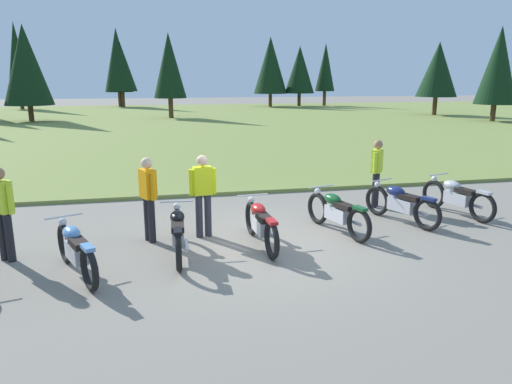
{
  "coord_description": "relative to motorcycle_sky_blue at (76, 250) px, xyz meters",
  "views": [
    {
      "loc": [
        -1.97,
        -8.55,
        3.14
      ],
      "look_at": [
        0.0,
        0.6,
        0.9
      ],
      "focal_mm": 33.56,
      "sensor_mm": 36.0,
      "label": 1
    }
  ],
  "objects": [
    {
      "name": "motorcycle_sky_blue",
      "position": [
        0.0,
        0.0,
        0.0
      ],
      "size": [
        0.99,
        1.97,
        0.88
      ],
      "color": "black",
      "rests_on": "ground"
    },
    {
      "name": "rider_near_row_end",
      "position": [
        1.17,
        1.46,
        0.51
      ],
      "size": [
        0.35,
        0.51,
        1.67
      ],
      "color": "black",
      "rests_on": "ground"
    },
    {
      "name": "rider_checking_bike",
      "position": [
        6.65,
        2.94,
        0.51
      ],
      "size": [
        0.39,
        0.45,
        1.67
      ],
      "color": "black",
      "rests_on": "ground"
    },
    {
      "name": "ground_plane",
      "position": [
        3.28,
        0.82,
        -0.44
      ],
      "size": [
        140.0,
        140.0,
        0.0
      ],
      "primitive_type": "plane",
      "color": "gray"
    },
    {
      "name": "rider_in_hivis_vest",
      "position": [
        -1.29,
        0.94,
        0.51
      ],
      "size": [
        0.45,
        0.39,
        1.67
      ],
      "color": "black",
      "rests_on": "ground"
    },
    {
      "name": "rider_with_back_turned",
      "position": [
        2.23,
        1.52,
        0.51
      ],
      "size": [
        0.55,
        0.25,
        1.67
      ],
      "color": "#2D2D38",
      "rests_on": "ground"
    },
    {
      "name": "grass_moorland",
      "position": [
        3.28,
        26.86,
        -0.39
      ],
      "size": [
        80.0,
        44.0,
        0.1
      ],
      "primitive_type": "cube",
      "color": "olive",
      "rests_on": "ground"
    },
    {
      "name": "motorcycle_black",
      "position": [
        1.66,
        0.55,
        0.0
      ],
      "size": [
        0.62,
        2.1,
        0.88
      ],
      "color": "black",
      "rests_on": "ground"
    },
    {
      "name": "motorcycle_red",
      "position": [
        3.23,
        0.76,
        0.0
      ],
      "size": [
        0.62,
        2.1,
        0.88
      ],
      "color": "black",
      "rests_on": "ground"
    },
    {
      "name": "motorcycle_navy",
      "position": [
        6.6,
        1.59,
        0.0
      ],
      "size": [
        0.93,
        2.0,
        0.88
      ],
      "color": "black",
      "rests_on": "ground"
    },
    {
      "name": "forest_treeline",
      "position": [
        0.68,
        35.32,
        3.93
      ],
      "size": [
        47.03,
        26.47,
        9.08
      ],
      "color": "#47331E",
      "rests_on": "ground"
    },
    {
      "name": "motorcycle_british_green",
      "position": [
        4.95,
        1.22,
        0.0
      ],
      "size": [
        0.79,
        2.05,
        0.88
      ],
      "color": "black",
      "rests_on": "ground"
    },
    {
      "name": "motorcycle_silver",
      "position": [
        8.17,
        1.86,
        0.0
      ],
      "size": [
        0.77,
        2.06,
        0.88
      ],
      "color": "black",
      "rests_on": "ground"
    }
  ]
}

